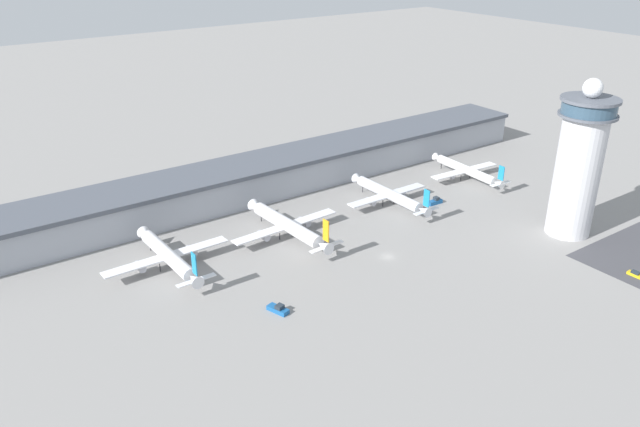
# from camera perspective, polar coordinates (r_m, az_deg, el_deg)

# --- Properties ---
(ground_plane) EXTENTS (1000.00, 1000.00, 0.00)m
(ground_plane) POSITION_cam_1_polar(r_m,az_deg,el_deg) (205.24, 6.20, -3.94)
(ground_plane) COLOR gray
(terminal_building) EXTENTS (254.24, 25.00, 14.04)m
(terminal_building) POSITION_cam_1_polar(r_m,az_deg,el_deg) (253.73, -4.11, 3.69)
(terminal_building) COLOR #A3A8B2
(terminal_building) RESTS_ON ground
(control_tower) EXTENTS (18.84, 18.84, 54.49)m
(control_tower) POSITION_cam_1_polar(r_m,az_deg,el_deg) (227.12, 22.59, 4.23)
(control_tower) COLOR silver
(control_tower) RESTS_ON ground
(airplane_gate_alpha) EXTENTS (41.15, 41.00, 13.88)m
(airplane_gate_alpha) POSITION_cam_1_polar(r_m,az_deg,el_deg) (200.61, -13.71, -3.77)
(airplane_gate_alpha) COLOR white
(airplane_gate_alpha) RESTS_ON ground
(airplane_gate_bravo) EXTENTS (41.77, 44.70, 14.45)m
(airplane_gate_bravo) POSITION_cam_1_polar(r_m,az_deg,el_deg) (214.57, -2.99, -1.09)
(airplane_gate_bravo) COLOR white
(airplane_gate_bravo) RESTS_ON ground
(airplane_gate_charlie) EXTENTS (36.04, 41.98, 13.01)m
(airplane_gate_charlie) POSITION_cam_1_polar(r_m,az_deg,el_deg) (241.11, 6.32, 1.75)
(airplane_gate_charlie) COLOR silver
(airplane_gate_charlie) RESTS_ON ground
(airplane_gate_delta) EXTENTS (34.22, 40.45, 11.98)m
(airplane_gate_delta) POSITION_cam_1_polar(r_m,az_deg,el_deg) (271.81, 13.22, 3.88)
(airplane_gate_delta) COLOR white
(airplane_gate_delta) RESTS_ON ground
(service_truck_catering) EXTENTS (6.28, 2.55, 2.75)m
(service_truck_catering) POSITION_cam_1_polar(r_m,az_deg,el_deg) (246.08, 10.47, 1.08)
(service_truck_catering) COLOR black
(service_truck_catering) RESTS_ON ground
(service_truck_fuel) EXTENTS (4.39, 6.95, 2.40)m
(service_truck_fuel) POSITION_cam_1_polar(r_m,az_deg,el_deg) (176.55, -3.84, -8.73)
(service_truck_fuel) COLOR black
(service_truck_fuel) RESTS_ON ground
(car_red_hatchback) EXTENTS (1.86, 4.49, 1.60)m
(car_red_hatchback) POSITION_cam_1_polar(r_m,az_deg,el_deg) (216.13, 26.85, -4.97)
(car_red_hatchback) COLOR black
(car_red_hatchback) RESTS_ON ground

